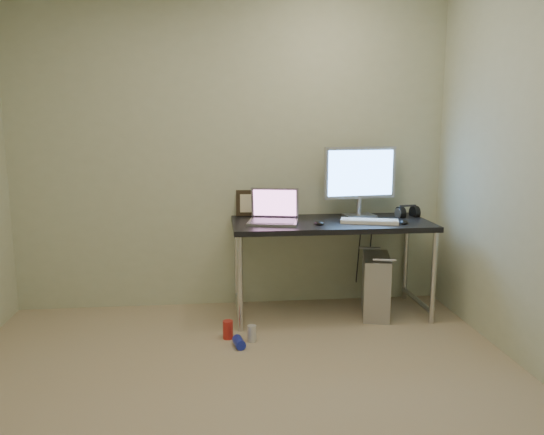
% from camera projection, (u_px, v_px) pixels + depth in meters
% --- Properties ---
extents(floor, '(3.50, 3.50, 0.00)m').
position_uv_depth(floor, '(245.00, 412.00, 2.79)').
color(floor, tan).
rests_on(floor, ground).
extents(wall_back, '(3.50, 0.02, 2.50)m').
position_uv_depth(wall_back, '(232.00, 155.00, 4.28)').
color(wall_back, beige).
rests_on(wall_back, ground).
extents(desk, '(1.53, 0.67, 0.75)m').
position_uv_depth(desk, '(331.00, 231.00, 4.13)').
color(desk, black).
rests_on(desk, ground).
extents(tower_computer, '(0.30, 0.49, 0.51)m').
position_uv_depth(tower_computer, '(376.00, 285.00, 4.19)').
color(tower_computer, '#A5A5A9').
rests_on(tower_computer, ground).
extents(cable_a, '(0.01, 0.16, 0.69)m').
position_uv_depth(cable_a, '(358.00, 255.00, 4.49)').
color(cable_a, black).
rests_on(cable_a, ground).
extents(cable_b, '(0.02, 0.11, 0.71)m').
position_uv_depth(cable_b, '(369.00, 258.00, 4.49)').
color(cable_b, black).
rests_on(cable_b, ground).
extents(can_red, '(0.09, 0.09, 0.13)m').
position_uv_depth(can_red, '(228.00, 330.00, 3.74)').
color(can_red, red).
rests_on(can_red, ground).
extents(can_white, '(0.07, 0.07, 0.12)m').
position_uv_depth(can_white, '(252.00, 333.00, 3.69)').
color(can_white, silver).
rests_on(can_white, ground).
extents(can_blue, '(0.09, 0.14, 0.07)m').
position_uv_depth(can_blue, '(239.00, 342.00, 3.59)').
color(can_blue, '#1C29B5').
rests_on(can_blue, ground).
extents(laptop, '(0.43, 0.37, 0.26)m').
position_uv_depth(laptop, '(274.00, 215.00, 4.06)').
color(laptop, '#B3B3BA').
rests_on(laptop, desk).
extents(monitor, '(0.60, 0.21, 0.57)m').
position_uv_depth(monitor, '(360.00, 176.00, 4.27)').
color(monitor, '#B3B3BA').
rests_on(monitor, desk).
extents(keyboard, '(0.45, 0.26, 0.03)m').
position_uv_depth(keyboard, '(369.00, 221.00, 4.05)').
color(keyboard, white).
rests_on(keyboard, desk).
extents(mouse_right, '(0.09, 0.12, 0.03)m').
position_uv_depth(mouse_right, '(404.00, 221.00, 4.01)').
color(mouse_right, black).
rests_on(mouse_right, desk).
extents(mouse_left, '(0.08, 0.11, 0.03)m').
position_uv_depth(mouse_left, '(319.00, 222.00, 3.98)').
color(mouse_left, black).
rests_on(mouse_left, desk).
extents(headphones, '(0.20, 0.12, 0.12)m').
position_uv_depth(headphones, '(408.00, 213.00, 4.31)').
color(headphones, black).
rests_on(headphones, desk).
extents(picture_frame, '(0.27, 0.10, 0.21)m').
position_uv_depth(picture_frame, '(252.00, 203.00, 4.34)').
color(picture_frame, black).
rests_on(picture_frame, desk).
extents(webcam, '(0.05, 0.04, 0.12)m').
position_uv_depth(webcam, '(280.00, 206.00, 4.30)').
color(webcam, silver).
rests_on(webcam, desk).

